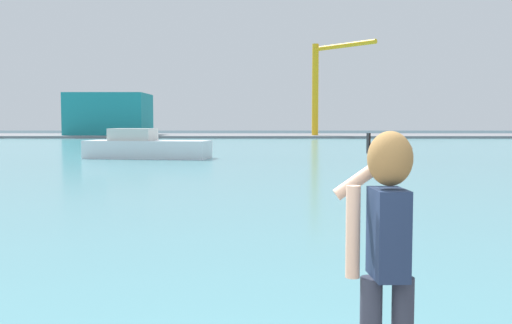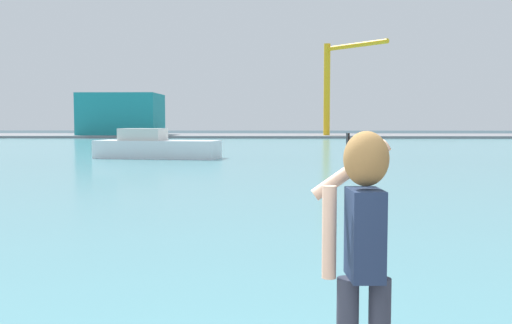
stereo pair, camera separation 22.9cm
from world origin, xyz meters
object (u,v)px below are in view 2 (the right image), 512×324
object	(u,v)px
boat_moored	(155,147)
port_crane	(335,77)
warehouse_left	(122,114)
person_photographer	(363,239)

from	to	relation	value
boat_moored	port_crane	world-z (taller)	port_crane
warehouse_left	port_crane	distance (m)	34.50
boat_moored	warehouse_left	bearing A→B (deg)	116.06
person_photographer	warehouse_left	bearing A→B (deg)	12.67
person_photographer	boat_moored	world-z (taller)	person_photographer
port_crane	boat_moored	bearing A→B (deg)	-109.03
person_photographer	port_crane	xyz separation A→B (m)	(8.92, 85.40, 7.47)
person_photographer	port_crane	distance (m)	86.19
warehouse_left	boat_moored	bearing A→B (deg)	-73.16
boat_moored	warehouse_left	distance (m)	56.89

